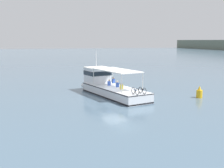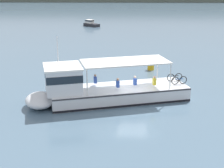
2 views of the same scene
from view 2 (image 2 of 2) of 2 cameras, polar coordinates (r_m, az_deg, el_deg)
ground_plane at (r=26.27m, az=3.55°, el=-3.06°), size 400.00×400.00×0.00m
ferry_main at (r=25.88m, az=-2.19°, el=-0.97°), size 13.07×6.43×5.32m
motorboat_far_left at (r=67.84m, az=-3.68°, el=10.37°), size 3.52×3.41×1.26m
channel_buoy at (r=35.38m, az=6.71°, el=3.35°), size 0.70×0.70×1.40m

